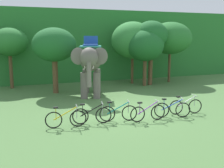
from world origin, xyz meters
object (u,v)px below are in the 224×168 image
object	(u,v)px
tree_center_left	(145,46)
bike_purple	(148,113)
tree_center	(54,45)
tree_right	(170,38)
elephant	(91,62)
tree_far_left	(133,40)
bike_black	(92,115)
bike_teal	(118,113)
bike_yellow	(66,119)
bike_white	(186,106)
tree_center_right	(151,36)
tree_left	(9,42)
bike_blue	(172,109)

from	to	relation	value
tree_center_left	bike_purple	bearing A→B (deg)	-115.93
tree_center	tree_right	distance (m)	9.64
elephant	tree_far_left	bearing A→B (deg)	38.31
bike_black	bike_teal	bearing A→B (deg)	-2.49
bike_yellow	bike_white	distance (m)	5.86
elephant	tree_center_right	bearing A→B (deg)	24.28
bike_purple	bike_white	size ratio (longest dim) A/B	1.01
tree_right	bike_purple	bearing A→B (deg)	-126.63
tree_far_left	bike_teal	world-z (taller)	tree_far_left
tree_left	bike_black	bearing A→B (deg)	-71.70
bike_black	bike_white	xyz separation A→B (m)	(4.71, -0.11, 0.00)
tree_right	tree_center	bearing A→B (deg)	-172.45
tree_left	bike_yellow	distance (m)	10.60
tree_far_left	elephant	distance (m)	5.78
tree_center_left	tree_right	size ratio (longest dim) A/B	0.87
elephant	bike_blue	bearing A→B (deg)	-67.39
tree_center_right	tree_center	bearing A→B (deg)	-175.19
tree_right	bike_teal	xyz separation A→B (m)	(-7.85, -8.45, -3.22)
bike_black	bike_teal	xyz separation A→B (m)	(1.21, -0.05, 0.00)
elephant	bike_teal	world-z (taller)	elephant
tree_far_left	tree_left	bearing A→B (deg)	173.16
bike_black	elephant	bearing A→B (deg)	74.77
elephant	bike_blue	world-z (taller)	elephant
tree_far_left	tree_right	bearing A→B (deg)	-6.52
bike_teal	bike_purple	xyz separation A→B (m)	(1.24, -0.44, 0.00)
bike_white	bike_blue	bearing A→B (deg)	-163.97
bike_teal	tree_center_left	bearing A→B (deg)	55.86
tree_left	bike_purple	size ratio (longest dim) A/B	2.56
tree_right	bike_white	size ratio (longest dim) A/B	2.89
tree_far_left	tree_right	xyz separation A→B (m)	(3.20, -0.37, 0.16)
bike_purple	bike_blue	xyz separation A→B (m)	(1.33, 0.11, 0.00)
tree_left	bike_white	bearing A→B (deg)	-51.36
bike_yellow	bike_white	size ratio (longest dim) A/B	1.00
elephant	bike_teal	bearing A→B (deg)	-92.43
bike_yellow	bike_teal	world-z (taller)	same
tree_right	tree_left	bearing A→B (deg)	173.24
tree_left	bike_yellow	size ratio (longest dim) A/B	2.57
bike_yellow	bike_black	xyz separation A→B (m)	(1.15, 0.10, 0.00)
tree_far_left	tree_center_right	size ratio (longest dim) A/B	0.99
tree_left	tree_far_left	distance (m)	9.19
tree_center	elephant	distance (m)	2.86
tree_center	tree_left	bearing A→B (deg)	135.42
bike_white	elephant	bearing A→B (deg)	121.36
elephant	bike_black	xyz separation A→B (m)	(-1.43, -5.26, -1.82)
bike_purple	bike_white	xyz separation A→B (m)	(2.26, 0.38, 0.00)
tree_center_left	bike_yellow	size ratio (longest dim) A/B	2.51
bike_black	bike_purple	bearing A→B (deg)	-11.40
bike_black	tree_far_left	bearing A→B (deg)	56.22
tree_right	bike_purple	world-z (taller)	tree_right
tree_left	elephant	size ratio (longest dim) A/B	1.04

